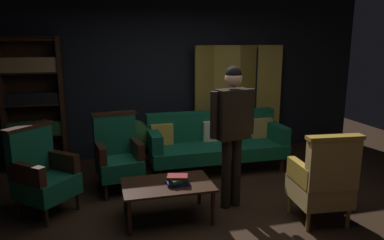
% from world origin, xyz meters
% --- Properties ---
extents(ground_plane, '(10.00, 10.00, 0.00)m').
position_xyz_m(ground_plane, '(0.00, 0.00, 0.00)').
color(ground_plane, black).
extents(back_wall, '(7.20, 0.10, 2.80)m').
position_xyz_m(back_wall, '(0.00, 2.45, 1.40)').
color(back_wall, black).
rests_on(back_wall, ground_plane).
extents(folding_screen, '(1.67, 0.31, 1.90)m').
position_xyz_m(folding_screen, '(1.23, 2.31, 0.99)').
color(folding_screen, '#B29338').
rests_on(folding_screen, ground_plane).
extents(bookshelf, '(0.90, 0.32, 2.05)m').
position_xyz_m(bookshelf, '(-2.15, 2.19, 1.08)').
color(bookshelf, black).
rests_on(bookshelf, ground_plane).
extents(velvet_couch, '(2.12, 0.78, 0.88)m').
position_xyz_m(velvet_couch, '(0.55, 1.45, 0.45)').
color(velvet_couch, black).
rests_on(velvet_couch, ground_plane).
extents(coffee_table, '(1.00, 0.64, 0.42)m').
position_xyz_m(coffee_table, '(-0.49, 0.01, 0.37)').
color(coffee_table, black).
rests_on(coffee_table, ground_plane).
extents(armchair_gilt_accent, '(0.63, 0.63, 1.04)m').
position_xyz_m(armchair_gilt_accent, '(1.14, -0.51, 0.49)').
color(armchair_gilt_accent, '#B78E33').
rests_on(armchair_gilt_accent, ground_plane).
extents(armchair_wing_left, '(0.82, 0.82, 1.04)m').
position_xyz_m(armchair_wing_left, '(-1.87, 0.52, 0.49)').
color(armchair_wing_left, black).
rests_on(armchair_wing_left, ground_plane).
extents(armchair_wing_right, '(0.66, 0.65, 1.04)m').
position_xyz_m(armchair_wing_right, '(-0.97, 0.99, 0.49)').
color(armchair_wing_right, black).
rests_on(armchair_wing_right, ground_plane).
extents(standing_figure, '(0.58, 0.29, 1.70)m').
position_xyz_m(standing_figure, '(0.31, 0.12, 1.03)').
color(standing_figure, black).
rests_on(standing_figure, ground_plane).
extents(potted_plant, '(0.51, 0.51, 0.81)m').
position_xyz_m(potted_plant, '(-0.69, 1.65, 0.46)').
color(potted_plant, brown).
rests_on(potted_plant, ground_plane).
extents(book_navy_cloth, '(0.25, 0.18, 0.04)m').
position_xyz_m(book_navy_cloth, '(-0.39, -0.04, 0.44)').
color(book_navy_cloth, navy).
rests_on(book_navy_cloth, coffee_table).
extents(book_green_cloth, '(0.24, 0.23, 0.04)m').
position_xyz_m(book_green_cloth, '(-0.39, -0.04, 0.48)').
color(book_green_cloth, '#1E4C28').
rests_on(book_green_cloth, book_navy_cloth).
extents(book_red_leather, '(0.25, 0.20, 0.03)m').
position_xyz_m(book_red_leather, '(-0.39, -0.04, 0.51)').
color(book_red_leather, maroon).
rests_on(book_red_leather, book_green_cloth).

